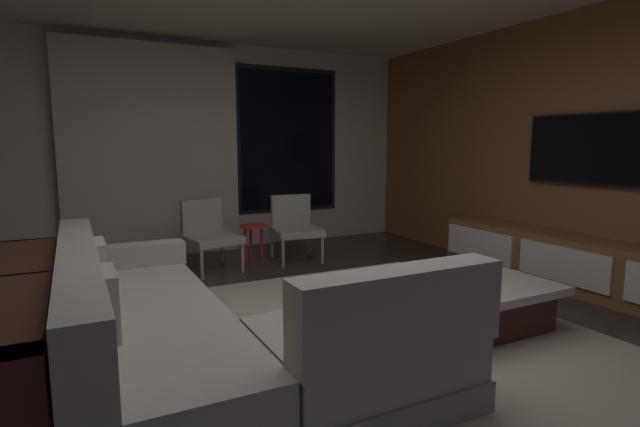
% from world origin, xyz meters
% --- Properties ---
extents(floor, '(9.20, 9.20, 0.00)m').
position_xyz_m(floor, '(0.00, 0.00, 0.00)').
color(floor, '#332B26').
extents(back_wall_with_window, '(6.60, 0.30, 2.70)m').
position_xyz_m(back_wall_with_window, '(-0.06, 3.62, 1.34)').
color(back_wall_with_window, beige).
rests_on(back_wall_with_window, floor).
extents(media_wall, '(0.12, 7.80, 2.70)m').
position_xyz_m(media_wall, '(3.06, 0.00, 1.35)').
color(media_wall, brown).
rests_on(media_wall, floor).
extents(area_rug, '(3.20, 3.80, 0.01)m').
position_xyz_m(area_rug, '(0.35, -0.10, 0.01)').
color(area_rug, beige).
rests_on(area_rug, floor).
extents(sectional_couch, '(1.98, 2.50, 0.82)m').
position_xyz_m(sectional_couch, '(-0.86, -0.07, 0.29)').
color(sectional_couch, gray).
rests_on(sectional_couch, floor).
extents(coffee_table, '(1.16, 1.16, 0.36)m').
position_xyz_m(coffee_table, '(1.19, 0.00, 0.19)').
color(coffee_table, '#47251B').
rests_on(coffee_table, floor).
extents(book_stack_on_coffee_table, '(0.29, 0.22, 0.08)m').
position_xyz_m(book_stack_on_coffee_table, '(1.11, -0.15, 0.40)').
color(book_stack_on_coffee_table, brown).
rests_on(book_stack_on_coffee_table, coffee_table).
extents(accent_chair_near_window, '(0.61, 0.62, 0.78)m').
position_xyz_m(accent_chair_near_window, '(0.92, 2.53, 0.43)').
color(accent_chair_near_window, '#B2ADA0').
rests_on(accent_chair_near_window, floor).
extents(accent_chair_by_curtain, '(0.64, 0.65, 0.78)m').
position_xyz_m(accent_chair_by_curtain, '(-0.14, 2.52, 0.43)').
color(accent_chair_by_curtain, '#B2ADA0').
rests_on(accent_chair_by_curtain, floor).
extents(side_stool, '(0.32, 0.32, 0.46)m').
position_xyz_m(side_stool, '(0.40, 2.56, 0.37)').
color(side_stool, red).
rests_on(side_stool, floor).
extents(media_console, '(0.46, 3.10, 0.52)m').
position_xyz_m(media_console, '(2.77, 0.05, 0.25)').
color(media_console, brown).
rests_on(media_console, floor).
extents(mounted_tv, '(0.05, 1.18, 0.68)m').
position_xyz_m(mounted_tv, '(2.95, 0.25, 1.35)').
color(mounted_tv, black).
extents(console_table_behind_couch, '(0.40, 2.10, 0.74)m').
position_xyz_m(console_table_behind_couch, '(-1.78, 0.06, 0.42)').
color(console_table_behind_couch, '#47251B').
rests_on(console_table_behind_couch, floor).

